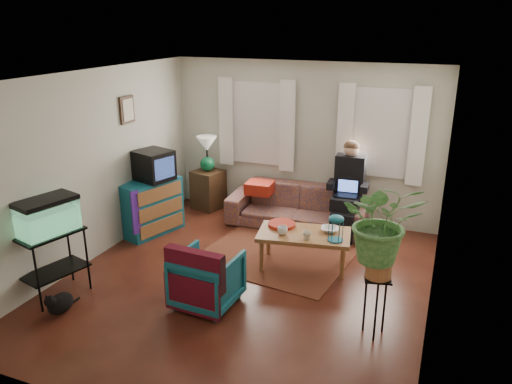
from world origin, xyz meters
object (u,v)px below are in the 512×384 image
at_px(dresser, 151,207).
at_px(plant_stand, 375,306).
at_px(armchair, 207,276).
at_px(coffee_table, 304,250).
at_px(sofa, 297,200).
at_px(side_table, 208,189).
at_px(aquarium_stand, 55,264).

height_order(dresser, plant_stand, dresser).
bearing_deg(dresser, armchair, -23.51).
distance_m(dresser, coffee_table, 2.59).
bearing_deg(plant_stand, sofa, 122.87).
bearing_deg(armchair, side_table, -59.99).
height_order(sofa, plant_stand, sofa).
bearing_deg(coffee_table, sofa, 101.06).
bearing_deg(aquarium_stand, coffee_table, 50.52).
bearing_deg(sofa, aquarium_stand, -125.86).
xyz_separation_m(side_table, armchair, (1.45, -2.87, 0.01)).
relative_size(side_table, armchair, 0.96).
bearing_deg(armchair, dresser, -37.92).
height_order(side_table, dresser, dresser).
xyz_separation_m(aquarium_stand, armchair, (1.80, 0.51, -0.06)).
bearing_deg(side_table, coffee_table, -34.77).
height_order(sofa, aquarium_stand, sofa).
height_order(dresser, coffee_table, dresser).
height_order(dresser, aquarium_stand, dresser).
height_order(sofa, side_table, sofa).
bearing_deg(plant_stand, coffee_table, 133.36).
relative_size(sofa, coffee_table, 1.83).
height_order(coffee_table, plant_stand, plant_stand).
bearing_deg(plant_stand, dresser, 158.63).
relative_size(side_table, coffee_table, 0.56).
bearing_deg(aquarium_stand, armchair, 31.05).
bearing_deg(side_table, aquarium_stand, -95.91).
distance_m(side_table, armchair, 3.21).
relative_size(dresser, coffee_table, 0.78).
bearing_deg(aquarium_stand, plant_stand, 24.60).
xyz_separation_m(side_table, aquarium_stand, (-0.35, -3.38, 0.07)).
bearing_deg(side_table, plant_stand, -39.28).
bearing_deg(dresser, side_table, 93.11).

